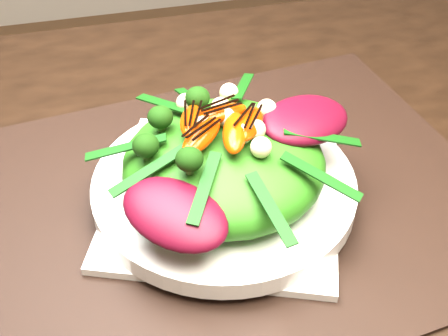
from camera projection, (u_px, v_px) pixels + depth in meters
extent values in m
cube|color=black|center=(224.00, 201.00, 0.62)|extent=(0.60, 0.49, 0.00)
cube|color=white|center=(224.00, 196.00, 0.62)|extent=(0.30, 0.30, 0.01)
cylinder|color=white|center=(224.00, 186.00, 0.61)|extent=(0.29, 0.29, 0.02)
ellipsoid|color=#2C6D14|center=(224.00, 163.00, 0.59)|extent=(0.26, 0.26, 0.07)
ellipsoid|color=#440715|center=(306.00, 120.00, 0.60)|extent=(0.12, 0.10, 0.02)
ellipsoid|color=#C73003|center=(197.00, 115.00, 0.58)|extent=(0.06, 0.05, 0.01)
sphere|color=black|center=(156.00, 126.00, 0.56)|extent=(0.04, 0.04, 0.03)
sphere|color=beige|center=(253.00, 151.00, 0.54)|extent=(0.02, 0.02, 0.02)
cube|color=black|center=(197.00, 108.00, 0.58)|extent=(0.04, 0.02, 0.00)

